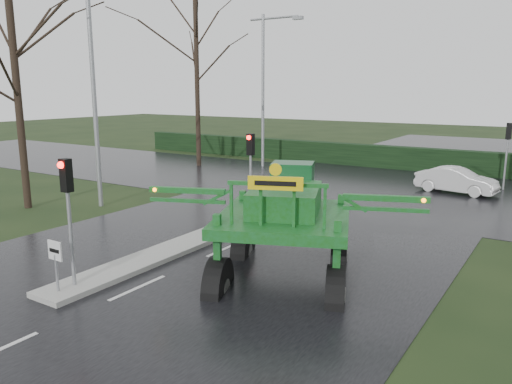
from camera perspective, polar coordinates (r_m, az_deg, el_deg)
The scene contains 15 objects.
ground at distance 13.95m, azimuth -13.33°, elevation -10.68°, with size 140.00×140.00×0.00m, color black.
road_main at distance 21.72m, azimuth 5.90°, elevation -2.31°, with size 14.00×80.00×0.02m, color black.
road_cross at distance 27.09m, azimuth 11.64°, elevation 0.31°, with size 80.00×12.00×0.02m, color black.
median_island at distance 16.80m, azimuth -9.09°, elevation -6.32°, with size 1.20×10.00×0.16m, color gray.
hedge_row at distance 34.48m, azimuth 16.52°, elevation 3.73°, with size 44.00×0.90×1.50m, color black.
keep_left_sign at distance 13.66m, azimuth -21.94°, elevation -7.00°, with size 0.50×0.07×1.35m.
traffic_signal_near at distance 13.55m, azimuth -20.75°, elevation -0.34°, with size 0.26×0.33×3.52m.
traffic_signal_mid at distance 19.73m, azimuth -0.63°, elevation 3.98°, with size 0.26×0.33×3.52m.
traffic_signal_far at distance 29.13m, azimuth 26.84°, elevation 5.22°, with size 0.26×0.33×3.52m.
street_light_left_near at distance 23.06m, azimuth -17.69°, elevation 13.03°, with size 3.85×0.30×10.00m.
street_light_left_far at distance 33.82m, azimuth 1.25°, elevation 12.96°, with size 3.85×0.30×10.00m.
tree_left_near at distance 24.14m, azimuth -25.77°, elevation 12.01°, with size 6.30×6.30×10.85m.
tree_left_far at distance 34.72m, azimuth -6.81°, elevation 14.76°, with size 7.70×7.70×13.26m.
crop_sprayer at distance 13.12m, azimuth -4.25°, elevation -2.42°, with size 7.24×5.79×4.32m.
white_sedan at distance 27.53m, azimuth 21.82°, elevation -0.12°, with size 1.38×3.95×1.30m, color silver.
Camera 1 is at (9.43, -8.86, 5.23)m, focal length 35.00 mm.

